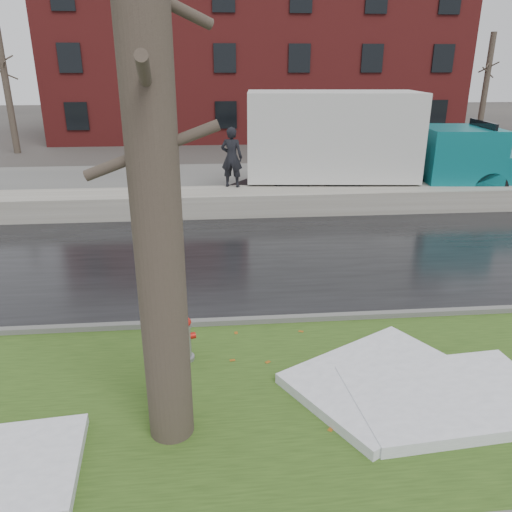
{
  "coord_description": "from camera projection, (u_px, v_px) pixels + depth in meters",
  "views": [
    {
      "loc": [
        -1.22,
        -7.31,
        4.57
      ],
      "look_at": [
        -0.37,
        2.0,
        1.0
      ],
      "focal_mm": 35.0,
      "sensor_mm": 36.0,
      "label": 1
    }
  ],
  "objects": [
    {
      "name": "bg_tree_right",
      "position": [
        486.0,
        87.0,
        31.03
      ],
      "size": [
        1.4,
        1.62,
        6.5
      ],
      "color": "brown",
      "rests_on": "ground"
    },
    {
      "name": "snow_patch_side",
      "position": [
        448.0,
        397.0,
        7.15
      ],
      "size": [
        2.94,
        2.03,
        0.18
      ],
      "primitive_type": "cube",
      "rotation": [
        0.0,
        0.0,
        0.08
      ],
      "color": "white",
      "rests_on": "verge"
    },
    {
      "name": "box_truck",
      "position": [
        365.0,
        144.0,
        17.68
      ],
      "size": [
        11.41,
        3.5,
        3.77
      ],
      "rotation": [
        0.0,
        0.0,
        -0.09
      ],
      "color": "black",
      "rests_on": "ground"
    },
    {
      "name": "fire_hydrant",
      "position": [
        184.0,
        336.0,
        8.09
      ],
      "size": [
        0.4,
        0.37,
        0.8
      ],
      "rotation": [
        0.0,
        0.0,
        0.28
      ],
      "color": "gray",
      "rests_on": "verge"
    },
    {
      "name": "bg_tree_center",
      "position": [
        131.0,
        87.0,
        31.03
      ],
      "size": [
        1.4,
        1.62,
        6.5
      ],
      "color": "brown",
      "rests_on": "ground"
    },
    {
      "name": "worker",
      "position": [
        232.0,
        157.0,
        16.53
      ],
      "size": [
        0.82,
        0.65,
        1.98
      ],
      "primitive_type": "imported",
      "rotation": [
        0.0,
        0.0,
        2.87
      ],
      "color": "black",
      "rests_on": "snowbank"
    },
    {
      "name": "snowbank",
      "position": [
        249.0,
        201.0,
        16.5
      ],
      "size": [
        60.0,
        1.6,
        0.75
      ],
      "primitive_type": "cube",
      "color": "#A8A59A",
      "rests_on": "ground"
    },
    {
      "name": "tree",
      "position": [
        152.0,
        158.0,
        5.35
      ],
      "size": [
        1.49,
        1.78,
        7.17
      ],
      "rotation": [
        0.0,
        0.0,
        -0.36
      ],
      "color": "brown",
      "rests_on": "verge"
    },
    {
      "name": "snow_patch_near",
      "position": [
        384.0,
        381.0,
        7.52
      ],
      "size": [
        3.25,
        3.02,
        0.16
      ],
      "primitive_type": "cube",
      "rotation": [
        0.0,
        0.0,
        0.51
      ],
      "color": "white",
      "rests_on": "verge"
    },
    {
      "name": "ground",
      "position": [
        288.0,
        351.0,
        8.54
      ],
      "size": [
        120.0,
        120.0,
        0.0
      ],
      "primitive_type": "plane",
      "color": "#47423D",
      "rests_on": "ground"
    },
    {
      "name": "bg_tree_left",
      "position": [
        7.0,
        91.0,
        26.8
      ],
      "size": [
        1.4,
        1.62,
        6.5
      ],
      "color": "brown",
      "rests_on": "ground"
    },
    {
      "name": "curb",
      "position": [
        280.0,
        320.0,
        9.44
      ],
      "size": [
        60.0,
        0.15,
        0.14
      ],
      "primitive_type": "cube",
      "color": "slate",
      "rests_on": "ground"
    },
    {
      "name": "verge",
      "position": [
        301.0,
        395.0,
        7.37
      ],
      "size": [
        60.0,
        4.5,
        0.04
      ],
      "primitive_type": "cube",
      "color": "#2A4517",
      "rests_on": "ground"
    },
    {
      "name": "road",
      "position": [
        262.0,
        257.0,
        12.72
      ],
      "size": [
        60.0,
        7.0,
        0.03
      ],
      "primitive_type": "cube",
      "color": "black",
      "rests_on": "ground"
    },
    {
      "name": "brick_building",
      "position": [
        253.0,
        59.0,
        34.84
      ],
      "size": [
        26.0,
        12.0,
        10.0
      ],
      "primitive_type": "cube",
      "color": "maroon",
      "rests_on": "ground"
    },
    {
      "name": "parking_lot",
      "position": [
        241.0,
        184.0,
        20.63
      ],
      "size": [
        60.0,
        9.0,
        0.03
      ],
      "primitive_type": "cube",
      "color": "slate",
      "rests_on": "ground"
    }
  ]
}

